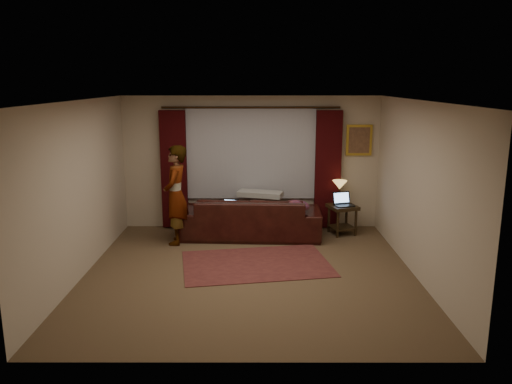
{
  "coord_description": "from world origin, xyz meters",
  "views": [
    {
      "loc": [
        0.11,
        -7.19,
        2.87
      ],
      "look_at": [
        0.1,
        1.2,
        1.0
      ],
      "focal_mm": 35.0,
      "sensor_mm": 36.0,
      "label": 1
    }
  ],
  "objects_px": {
    "sofa": "(251,209)",
    "person": "(176,195)",
    "end_table": "(342,220)",
    "tiffany_lamp": "(339,192)",
    "laptop_sofa": "(229,207)",
    "laptop_table": "(344,199)"
  },
  "relations": [
    {
      "from": "laptop_table",
      "to": "laptop_sofa",
      "type": "bearing_deg",
      "value": 171.34
    },
    {
      "from": "sofa",
      "to": "person",
      "type": "bearing_deg",
      "value": 18.98
    },
    {
      "from": "sofa",
      "to": "laptop_sofa",
      "type": "relative_size",
      "value": 7.92
    },
    {
      "from": "sofa",
      "to": "tiffany_lamp",
      "type": "xyz_separation_m",
      "value": [
        1.7,
        0.3,
        0.27
      ]
    },
    {
      "from": "tiffany_lamp",
      "to": "sofa",
      "type": "bearing_deg",
      "value": -169.95
    },
    {
      "from": "sofa",
      "to": "laptop_table",
      "type": "height_order",
      "value": "sofa"
    },
    {
      "from": "sofa",
      "to": "end_table",
      "type": "bearing_deg",
      "value": -172.36
    },
    {
      "from": "sofa",
      "to": "person",
      "type": "xyz_separation_m",
      "value": [
        -1.33,
        -0.39,
        0.37
      ]
    },
    {
      "from": "end_table",
      "to": "tiffany_lamp",
      "type": "distance_m",
      "value": 0.53
    },
    {
      "from": "end_table",
      "to": "person",
      "type": "bearing_deg",
      "value": -169.94
    },
    {
      "from": "end_table",
      "to": "laptop_sofa",
      "type": "bearing_deg",
      "value": -170.39
    },
    {
      "from": "laptop_sofa",
      "to": "end_table",
      "type": "bearing_deg",
      "value": 26.02
    },
    {
      "from": "sofa",
      "to": "laptop_table",
      "type": "bearing_deg",
      "value": -174.04
    },
    {
      "from": "tiffany_lamp",
      "to": "person",
      "type": "bearing_deg",
      "value": -167.12
    },
    {
      "from": "tiffany_lamp",
      "to": "person",
      "type": "distance_m",
      "value": 3.11
    },
    {
      "from": "laptop_sofa",
      "to": "tiffany_lamp",
      "type": "bearing_deg",
      "value": 30.07
    },
    {
      "from": "laptop_sofa",
      "to": "end_table",
      "type": "height_order",
      "value": "laptop_sofa"
    },
    {
      "from": "laptop_sofa",
      "to": "person",
      "type": "relative_size",
      "value": 0.18
    },
    {
      "from": "end_table",
      "to": "laptop_table",
      "type": "relative_size",
      "value": 1.51
    },
    {
      "from": "sofa",
      "to": "laptop_table",
      "type": "distance_m",
      "value": 1.77
    },
    {
      "from": "sofa",
      "to": "end_table",
      "type": "relative_size",
      "value": 4.58
    },
    {
      "from": "end_table",
      "to": "tiffany_lamp",
      "type": "xyz_separation_m",
      "value": [
        -0.05,
        0.15,
        0.51
      ]
    }
  ]
}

